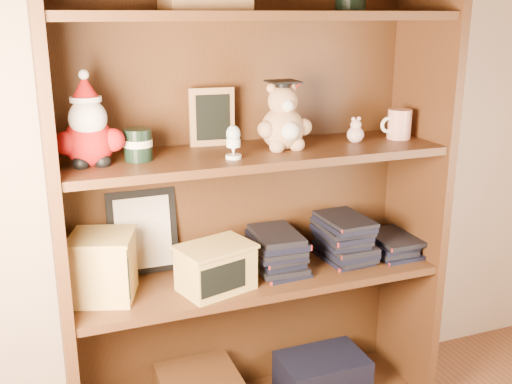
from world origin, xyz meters
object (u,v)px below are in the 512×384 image
bookcase (250,200)px  treats_box (103,266)px  grad_teddy_bear (283,123)px  teacher_mug (399,124)px

bookcase → treats_box: bearing=-173.7°
grad_teddy_bear → bookcase: bearing=147.0°
grad_teddy_bear → teacher_mug: (0.41, 0.01, -0.03)m
bookcase → grad_teddy_bear: bookcase is taller
bookcase → treats_box: bookcase is taller
teacher_mug → grad_teddy_bear: bearing=-179.1°
treats_box → bookcase: bearing=6.3°
bookcase → teacher_mug: bookcase is taller
bookcase → teacher_mug: (0.50, -0.05, 0.22)m
treats_box → teacher_mug: bearing=0.0°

